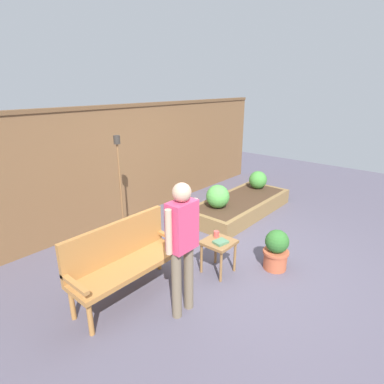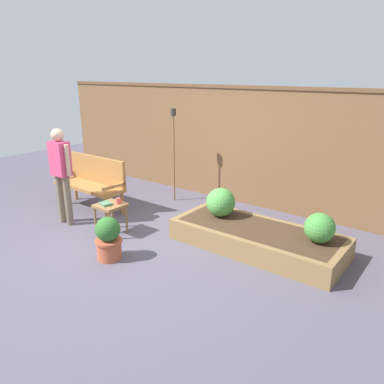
# 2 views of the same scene
# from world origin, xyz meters

# --- Properties ---
(ground_plane) EXTENTS (14.00, 14.00, 0.00)m
(ground_plane) POSITION_xyz_m (0.00, 0.00, 0.00)
(ground_plane) COLOR #514C5B
(fence_back) EXTENTS (8.40, 0.14, 2.16)m
(fence_back) POSITION_xyz_m (0.00, 2.60, 1.09)
(fence_back) COLOR brown
(fence_back) RESTS_ON ground_plane
(garden_bench) EXTENTS (1.44, 0.48, 0.94)m
(garden_bench) POSITION_xyz_m (-1.46, 0.68, 0.54)
(garden_bench) COLOR #A87038
(garden_bench) RESTS_ON ground_plane
(side_table) EXTENTS (0.40, 0.40, 0.48)m
(side_table) POSITION_xyz_m (-0.32, 0.09, 0.40)
(side_table) COLOR olive
(side_table) RESTS_ON ground_plane
(cup_on_table) EXTENTS (0.11, 0.07, 0.09)m
(cup_on_table) POSITION_xyz_m (-0.24, 0.19, 0.52)
(cup_on_table) COLOR #CC4C47
(cup_on_table) RESTS_ON side_table
(book_on_table) EXTENTS (0.20, 0.18, 0.03)m
(book_on_table) POSITION_xyz_m (-0.35, 0.03, 0.50)
(book_on_table) COLOR #4C7A56
(book_on_table) RESTS_ON side_table
(potted_boxwood) EXTENTS (0.36, 0.36, 0.59)m
(potted_boxwood) POSITION_xyz_m (0.29, -0.48, 0.30)
(potted_boxwood) COLOR #B75638
(potted_boxwood) RESTS_ON ground_plane
(raised_planter_bed) EXTENTS (2.40, 1.00, 0.30)m
(raised_planter_bed) POSITION_xyz_m (1.70, 1.00, 0.15)
(raised_planter_bed) COLOR olive
(raised_planter_bed) RESTS_ON ground_plane
(shrub_near_bench) EXTENTS (0.44, 0.44, 0.44)m
(shrub_near_bench) POSITION_xyz_m (1.03, 1.09, 0.52)
(shrub_near_bench) COLOR brown
(shrub_near_bench) RESTS_ON raised_planter_bed
(shrub_far_corner) EXTENTS (0.39, 0.39, 0.39)m
(shrub_far_corner) POSITION_xyz_m (2.53, 1.09, 0.49)
(shrub_far_corner) COLOR brown
(shrub_far_corner) RESTS_ON raised_planter_bed
(tiki_torch) EXTENTS (0.10, 0.10, 1.75)m
(tiki_torch) POSITION_xyz_m (-0.55, 1.88, 1.20)
(tiki_torch) COLOR brown
(tiki_torch) RESTS_ON ground_plane
(person_by_bench) EXTENTS (0.47, 0.20, 1.56)m
(person_by_bench) POSITION_xyz_m (-1.23, -0.09, 0.93)
(person_by_bench) COLOR #70604C
(person_by_bench) RESTS_ON ground_plane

